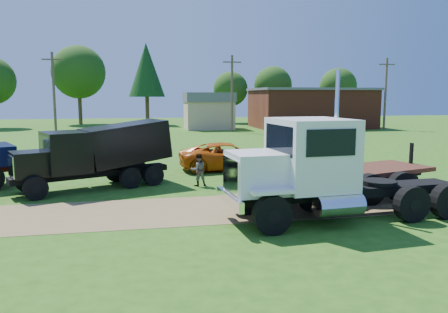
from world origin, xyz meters
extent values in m
plane|color=#275212|center=(0.00, 0.00, 0.00)|extent=(140.00, 140.00, 0.00)
cube|color=brown|center=(0.00, 0.00, 0.01)|extent=(120.00, 4.20, 0.01)
cube|color=black|center=(2.19, -1.92, 0.91)|extent=(8.59, 1.75, 0.34)
cylinder|color=black|center=(-1.01, -3.40, 0.63)|extent=(1.28, 0.50, 1.25)
cylinder|color=black|center=(-1.01, -3.40, 0.63)|extent=(0.47, 0.45, 0.44)
cylinder|color=black|center=(-1.20, -0.97, 0.63)|extent=(1.28, 0.50, 1.25)
cylinder|color=black|center=(-1.20, -0.97, 0.63)|extent=(0.47, 0.45, 0.44)
cylinder|color=black|center=(4.10, -2.99, 0.63)|extent=(1.28, 0.50, 1.25)
cylinder|color=black|center=(4.10, -2.99, 0.63)|extent=(0.47, 0.45, 0.44)
cylinder|color=black|center=(3.91, -0.57, 0.63)|extent=(1.28, 0.50, 1.25)
cylinder|color=black|center=(3.91, -0.57, 0.63)|extent=(0.47, 0.45, 0.44)
cylinder|color=black|center=(5.58, -2.88, 0.63)|extent=(1.28, 0.50, 1.25)
cylinder|color=black|center=(5.58, -2.88, 0.63)|extent=(0.47, 0.45, 0.44)
cylinder|color=black|center=(5.39, -0.45, 0.63)|extent=(1.28, 0.50, 1.25)
cylinder|color=black|center=(5.39, -0.45, 0.63)|extent=(0.47, 0.45, 0.44)
cube|color=white|center=(-1.04, -2.18, 1.76)|extent=(2.19, 2.09, 1.37)
cube|color=white|center=(-2.07, -2.26, 1.71)|extent=(0.22, 1.71, 1.14)
cube|color=white|center=(-2.12, -2.26, 0.91)|extent=(0.37, 2.62, 0.34)
cube|color=white|center=(0.77, -2.03, 2.33)|extent=(2.60, 2.91, 2.39)
cube|color=black|center=(-0.40, -2.13, 2.85)|extent=(0.23, 2.27, 0.97)
cube|color=black|center=(0.88, -3.41, 2.85)|extent=(1.71, 0.18, 0.85)
cube|color=black|center=(0.66, -0.66, 2.85)|extent=(1.71, 0.18, 0.85)
cube|color=white|center=(-1.01, -3.40, 1.37)|extent=(1.40, 0.62, 0.11)
cube|color=white|center=(-1.20, -0.97, 1.37)|extent=(1.40, 0.62, 0.11)
cylinder|color=white|center=(1.27, -3.31, 0.80)|extent=(1.64, 0.81, 0.68)
cylinder|color=white|center=(2.03, -1.31, 2.62)|extent=(0.17, 0.17, 5.24)
cylinder|color=black|center=(3.55, -1.82, 1.17)|extent=(1.35, 1.35, 0.14)
cube|color=black|center=(-7.15, 4.76, 0.72)|extent=(6.99, 3.69, 0.27)
cylinder|color=black|center=(-9.26, 2.82, 0.50)|extent=(1.04, 0.68, 0.99)
cylinder|color=black|center=(-9.26, 2.82, 0.50)|extent=(0.45, 0.44, 0.35)
cylinder|color=black|center=(-10.01, 4.56, 0.50)|extent=(1.04, 0.68, 0.99)
cylinder|color=black|center=(-10.01, 4.56, 0.50)|extent=(0.45, 0.44, 0.35)
cylinder|color=black|center=(-5.45, 4.46, 0.50)|extent=(1.04, 0.68, 0.99)
cylinder|color=black|center=(-5.45, 4.46, 0.50)|extent=(0.45, 0.44, 0.35)
cylinder|color=black|center=(-6.20, 6.20, 0.50)|extent=(1.04, 0.68, 0.99)
cylinder|color=black|center=(-6.20, 6.20, 0.50)|extent=(0.45, 0.44, 0.35)
cylinder|color=black|center=(-4.37, 4.92, 0.50)|extent=(1.04, 0.68, 0.99)
cylinder|color=black|center=(-4.37, 4.92, 0.50)|extent=(0.45, 0.44, 0.35)
cylinder|color=black|center=(-5.12, 6.66, 0.50)|extent=(1.04, 0.68, 0.99)
cylinder|color=black|center=(-5.12, 6.66, 0.50)|extent=(0.45, 0.44, 0.35)
cube|color=black|center=(-9.55, 3.72, 1.40)|extent=(2.10, 2.05, 1.08)
cube|color=white|center=(-10.30, 3.40, 1.35)|extent=(0.60, 1.27, 0.90)
cube|color=black|center=(-8.23, 4.29, 1.81)|extent=(2.52, 2.70, 1.81)
cube|color=black|center=(-9.04, 3.94, 2.21)|extent=(0.76, 1.68, 0.72)
cube|color=black|center=(-5.66, 5.40, 2.03)|extent=(4.49, 3.56, 2.19)
imported|color=#C25109|center=(0.10, 8.68, 0.79)|extent=(5.79, 2.85, 1.58)
cube|color=#331810|center=(3.45, 0.72, 1.10)|extent=(8.72, 4.81, 0.19)
cube|color=black|center=(3.45, 0.72, 0.83)|extent=(8.30, 3.41, 0.26)
cylinder|color=black|center=(1.26, -1.08, 0.52)|extent=(1.09, 0.60, 1.04)
cylinder|color=black|center=(0.63, 1.02, 0.52)|extent=(1.09, 0.60, 1.04)
cylinder|color=black|center=(6.26, 0.42, 0.52)|extent=(1.09, 0.60, 1.04)
cylinder|color=black|center=(5.63, 2.52, 0.52)|extent=(1.09, 0.60, 1.04)
cube|color=black|center=(-0.45, -0.45, 1.62)|extent=(0.16, 0.16, 1.04)
cube|color=black|center=(7.34, 1.89, 1.62)|extent=(0.16, 0.16, 1.04)
imported|color=#999999|center=(2.64, -0.40, 0.96)|extent=(0.83, 0.79, 1.91)
imported|color=#999999|center=(-2.26, 4.38, 0.78)|extent=(0.84, 0.70, 1.56)
cube|color=maroon|center=(18.00, 40.00, 2.50)|extent=(15.00, 10.00, 5.00)
cube|color=#59595E|center=(18.00, 40.00, 5.15)|extent=(15.40, 10.40, 0.30)
cube|color=#A28165|center=(4.00, 40.00, 1.80)|extent=(6.00, 5.00, 3.60)
cube|color=#59595E|center=(4.00, 40.00, 4.10)|extent=(6.20, 5.40, 1.20)
cylinder|color=brown|center=(-14.00, 35.00, 4.50)|extent=(0.28, 0.28, 9.00)
cube|color=brown|center=(-14.00, 35.00, 8.20)|extent=(2.20, 0.14, 0.14)
cylinder|color=brown|center=(6.00, 35.00, 4.50)|extent=(0.28, 0.28, 9.00)
cube|color=brown|center=(6.00, 35.00, 8.20)|extent=(2.20, 0.14, 0.14)
cylinder|color=brown|center=(26.00, 35.00, 4.50)|extent=(0.28, 0.28, 9.00)
cube|color=brown|center=(26.00, 35.00, 8.20)|extent=(2.20, 0.14, 0.14)
cylinder|color=#3D2C19|center=(-13.59, 53.40, 2.10)|extent=(0.56, 0.56, 4.20)
sphere|color=#194010|center=(-13.59, 53.40, 7.80)|extent=(7.92, 7.92, 7.92)
cylinder|color=#3D2C19|center=(-3.62, 49.71, 2.10)|extent=(0.56, 0.56, 4.19)
cone|color=black|center=(-3.62, 49.71, 8.02)|extent=(5.27, 5.27, 7.78)
cylinder|color=#3D2C19|center=(9.40, 51.87, 1.44)|extent=(0.56, 0.56, 2.87)
sphere|color=#194010|center=(9.40, 51.87, 5.34)|extent=(5.42, 5.42, 5.42)
cylinder|color=#3D2C19|center=(16.40, 52.01, 1.60)|extent=(0.56, 0.56, 3.20)
sphere|color=#194010|center=(16.40, 52.01, 5.94)|extent=(6.04, 6.04, 6.04)
cylinder|color=#3D2C19|center=(26.68, 49.95, 1.55)|extent=(0.56, 0.56, 3.11)
sphere|color=#194010|center=(26.68, 49.95, 5.77)|extent=(5.86, 5.86, 5.86)
camera|label=1|loc=(-5.03, -16.04, 4.30)|focal=35.00mm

